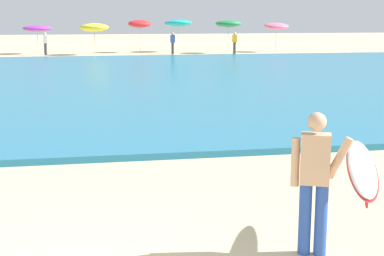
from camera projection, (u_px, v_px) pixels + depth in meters
name	position (u px, v px, depth m)	size (l,w,h in m)	color
sea	(72.00, 81.00, 24.63)	(120.00, 28.00, 0.14)	teal
surfer_with_board	(337.00, 172.00, 6.74)	(1.36, 2.32, 1.73)	#284CA3
beach_umbrella_2	(37.00, 28.00, 41.79)	(2.06, 2.07, 2.07)	beige
beach_umbrella_3	(94.00, 28.00, 40.86)	(2.03, 2.04, 2.23)	beige
beach_umbrella_4	(140.00, 24.00, 43.38)	(1.75, 1.79, 2.48)	beige
beach_umbrella_5	(178.00, 23.00, 44.14)	(2.08, 2.11, 2.48)	beige
beach_umbrella_6	(228.00, 24.00, 42.59)	(1.89, 1.90, 2.41)	beige
beach_umbrella_7	(276.00, 26.00, 44.05)	(1.86, 1.89, 2.26)	beige
beachgoer_near_row_left	(173.00, 42.00, 41.60)	(0.32, 0.20, 1.58)	#383842
beachgoer_near_row_mid	(235.00, 42.00, 42.04)	(0.32, 0.20, 1.58)	#383842
beachgoer_near_row_right	(45.00, 43.00, 40.58)	(0.32, 0.20, 1.58)	#383842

